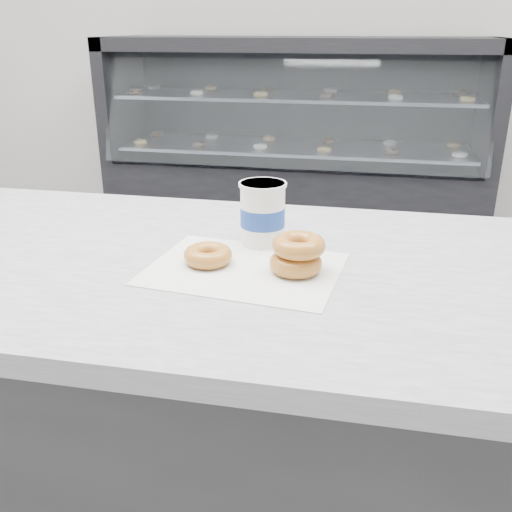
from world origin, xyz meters
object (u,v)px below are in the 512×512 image
at_px(counter, 129,436).
at_px(donut_stack, 297,254).
at_px(display_case, 295,160).
at_px(coffee_cup, 263,213).
at_px(donut_single, 208,255).

xyz_separation_m(counter, donut_stack, (0.37, -0.03, 0.48)).
bearing_deg(display_case, coffee_cup, -83.80).
height_order(counter, donut_stack, donut_stack).
bearing_deg(counter, coffee_cup, 19.60).
height_order(donut_stack, coffee_cup, coffee_cup).
bearing_deg(display_case, donut_single, -85.70).
distance_m(donut_stack, coffee_cup, 0.16).
bearing_deg(donut_single, coffee_cup, 58.31).
bearing_deg(coffee_cup, donut_single, -131.41).
height_order(counter, display_case, display_case).
relative_size(counter, donut_single, 33.93).
xyz_separation_m(display_case, donut_stack, (0.37, -2.75, 0.44)).
distance_m(display_case, coffee_cup, 2.68).
xyz_separation_m(counter, coffee_cup, (0.28, 0.10, 0.51)).
bearing_deg(donut_single, counter, 173.09).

